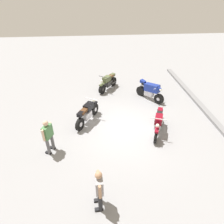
{
  "coord_description": "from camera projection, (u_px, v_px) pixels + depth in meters",
  "views": [
    {
      "loc": [
        7.46,
        -1.29,
        5.94
      ],
      "look_at": [
        -0.3,
        -0.59,
        0.75
      ],
      "focal_mm": 31.33,
      "sensor_mm": 36.0,
      "label": 1
    }
  ],
  "objects": [
    {
      "name": "ground_plane",
      "position": [
        125.0,
        128.0,
        9.57
      ],
      "size": [
        40.0,
        40.0,
        0.0
      ],
      "primitive_type": "plane",
      "color": "gray"
    },
    {
      "name": "curb_edge",
      "position": [
        215.0,
        121.0,
        9.87
      ],
      "size": [
        14.0,
        0.3,
        0.15
      ],
      "primitive_type": "cube",
      "color": "gray",
      "rests_on": "ground"
    },
    {
      "name": "motorcycle_olive_vintage",
      "position": [
        108.0,
        82.0,
        12.73
      ],
      "size": [
        1.66,
        1.3,
        1.07
      ],
      "rotation": [
        0.0,
        0.0,
        5.64
      ],
      "color": "black",
      "rests_on": "ground"
    },
    {
      "name": "motorcycle_maroon_cruiser",
      "position": [
        158.0,
        123.0,
        9.04
      ],
      "size": [
        1.99,
        0.99,
        1.09
      ],
      "rotation": [
        0.0,
        0.0,
        5.9
      ],
      "color": "black",
      "rests_on": "ground"
    },
    {
      "name": "motorcycle_black_cruiser",
      "position": [
        87.0,
        113.0,
        9.69
      ],
      "size": [
        1.88,
        1.14,
        1.09
      ],
      "rotation": [
        0.0,
        0.0,
        2.62
      ],
      "color": "black",
      "rests_on": "ground"
    },
    {
      "name": "motorcycle_blue_sportbike",
      "position": [
        150.0,
        90.0,
        11.57
      ],
      "size": [
        1.67,
        1.34,
        1.14
      ],
      "rotation": [
        0.0,
        0.0,
        0.65
      ],
      "color": "black",
      "rests_on": "ground"
    },
    {
      "name": "person_in_gray_shirt",
      "position": [
        99.0,
        188.0,
        5.75
      ],
      "size": [
        0.62,
        0.33,
        1.58
      ],
      "rotation": [
        0.0,
        0.0,
        4.77
      ],
      "color": "#262628",
      "rests_on": "ground"
    },
    {
      "name": "person_in_green_shirt",
      "position": [
        48.0,
        135.0,
        7.74
      ],
      "size": [
        0.61,
        0.44,
        1.58
      ],
      "rotation": [
        0.0,
        0.0,
        4.31
      ],
      "color": "#59595B",
      "rests_on": "ground"
    }
  ]
}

